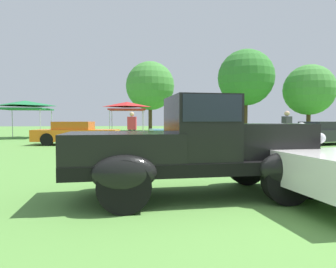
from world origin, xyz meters
name	(u,v)px	position (x,y,z in m)	size (l,w,h in m)	color
ground_plane	(234,203)	(0.00, 0.00, 0.00)	(120.00, 120.00, 0.00)	#568C3D
feature_pickup_truck	(195,146)	(-0.51, 0.50, 0.86)	(4.30, 1.99, 1.70)	black
show_car_orange	(76,133)	(-4.48, 11.64, 0.60)	(4.46, 2.16, 1.22)	orange
show_car_skyblue	(190,132)	(1.73, 12.11, 0.60)	(4.64, 2.06, 1.22)	#669EDB
show_car_charcoal	(324,133)	(8.61, 10.14, 0.60)	(4.50, 2.55, 1.22)	#28282D
spectator_between_cars	(132,128)	(-1.56, 9.47, 0.91)	(0.44, 0.31, 1.69)	#383838
spectator_by_row	(287,129)	(4.95, 7.37, 0.91)	(0.46, 0.39, 1.69)	#7F7056
canopy_tent_left_field	(25,105)	(-9.23, 18.07, 2.42)	(3.24, 3.24, 2.71)	#B7B7BC
canopy_tent_center_field	(127,106)	(-1.93, 18.69, 2.42)	(2.76, 2.76, 2.71)	#B7B7BC
canopy_tent_right_field	(211,106)	(4.63, 18.36, 2.42)	(2.86, 2.86, 2.71)	#B7B7BC
treeline_far_left	(150,86)	(0.66, 31.13, 5.38)	(5.80, 5.80, 8.29)	#47331E
treeline_mid_left	(246,78)	(10.54, 25.95, 5.81)	(5.94, 5.94, 8.80)	#47331E
treeline_center	(309,90)	(17.50, 25.50, 4.55)	(5.42, 5.42, 7.28)	#47331E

